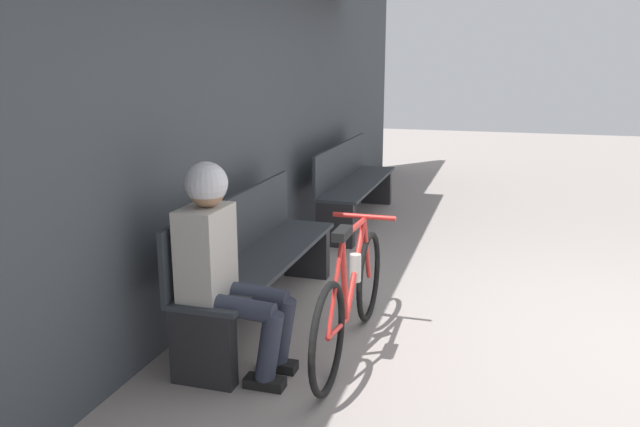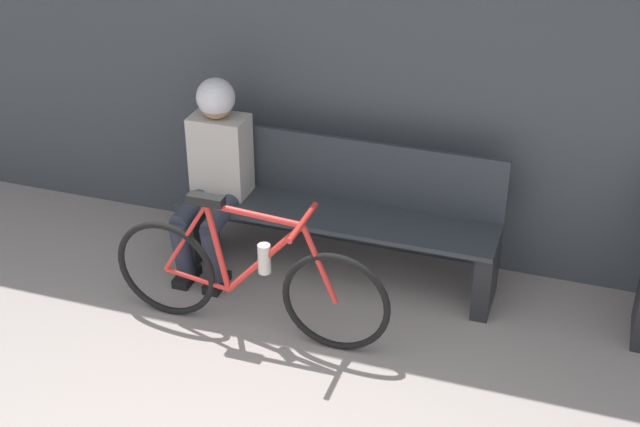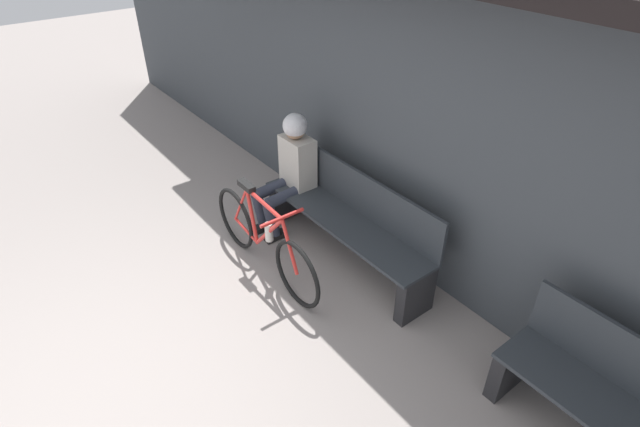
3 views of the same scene
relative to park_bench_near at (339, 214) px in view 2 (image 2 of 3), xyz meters
The scene contains 3 objects.
park_bench_near is the anchor object (origin of this frame).
bicycle 0.78m from the park_bench_near, 111.93° to the right, with size 1.61×0.40×0.82m.
person_seated 0.80m from the park_bench_near, behind, with size 0.34×0.59×1.19m.
Camera 2 is at (1.14, -2.20, 3.04)m, focal length 50.00 mm.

